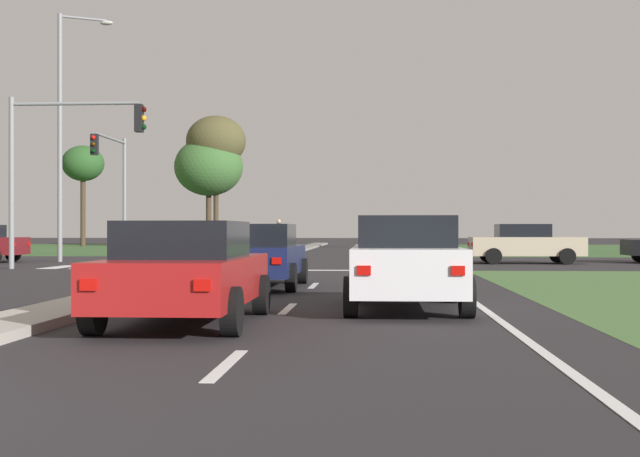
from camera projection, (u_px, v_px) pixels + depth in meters
The scene contains 26 objects.
ground_plane at pixel (256, 262), 35.29m from camera, with size 200.00×200.00×0.00m, color #282628.
median_island_near at pixel (117, 296), 16.33m from camera, with size 1.20×22.00×0.14m, color #ADA89E.
median_island_far at pixel (305, 248), 60.24m from camera, with size 1.20×36.00×0.14m, color gray.
lane_dash_near at pixel (226, 365), 8.45m from camera, with size 0.14×2.00×0.01m, color silver.
lane_dash_second at pixel (288, 309), 14.44m from camera, with size 0.14×2.00×0.01m, color silver.
lane_dash_third at pixel (314, 286), 20.43m from camera, with size 0.14×2.00×0.01m, color silver.
edge_line_right at pixel (468, 297), 16.88m from camera, with size 0.14×24.00×0.01m, color silver.
stop_bar_near at pixel (339, 270), 28.06m from camera, with size 6.40×0.50×0.01m, color silver.
crosswalk_bar_near at pixel (60, 267), 30.52m from camera, with size 0.70×2.80×0.01m, color silver.
crosswalk_bar_second at pixel (91, 267), 30.45m from camera, with size 0.70×2.80×0.01m, color silver.
crosswalk_bar_third at pixel (123, 267), 30.37m from camera, with size 0.70×2.80×0.01m, color silver.
crosswalk_bar_fourth at pixel (154, 267), 30.30m from camera, with size 0.70×2.80×0.01m, color silver.
crosswalk_bar_fifth at pixel (186, 267), 30.22m from camera, with size 0.70×2.80×0.01m, color silver.
crosswalk_bar_sixth at pixel (217, 267), 30.15m from camera, with size 0.70×2.80×0.01m, color silver.
car_red_second at pixel (186, 271), 12.13m from camera, with size 2.03×4.38×1.48m.
car_grey_fourth at pixel (259, 239), 53.35m from camera, with size 2.04×4.34×1.52m.
car_white_fifth at pixel (406, 262), 14.35m from camera, with size 2.01×4.33×1.59m.
car_beige_sixth at pixel (525, 243), 33.76m from camera, with size 4.47×1.98×1.58m.
car_navy_seventh at pixel (258, 255), 19.81m from camera, with size 2.05×4.59×1.49m.
traffic_signal_far_left at pixel (114, 173), 40.66m from camera, with size 0.32×4.90×5.96m.
traffic_signal_near_left at pixel (59, 150), 29.10m from camera, with size 4.85×0.32×5.96m.
street_lamp_second at pixel (64, 125), 35.67m from camera, with size 2.10×1.13×10.49m.
pedestrian_at_median at pixel (279, 232), 44.36m from camera, with size 0.34×0.34×1.76m.
treeline_second at pixel (83, 165), 69.16m from camera, with size 3.43×3.43×8.26m.
treeline_third at pixel (209, 167), 64.45m from camera, with size 5.24×5.24×8.40m.
treeline_fourth at pixel (216, 142), 64.43m from camera, with size 4.56×4.56×10.07m.
Camera 1 is at (4.99, -5.04, 1.36)m, focal length 47.35 mm.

